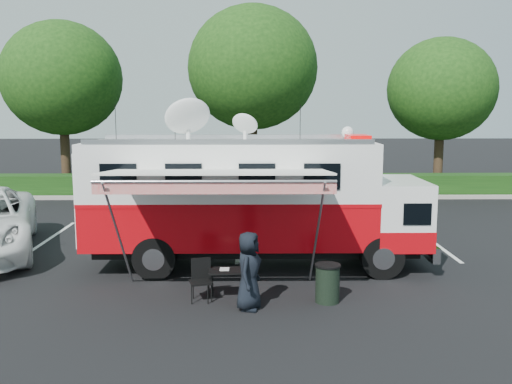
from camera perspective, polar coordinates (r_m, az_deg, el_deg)
ground_plane at (r=15.00m, az=0.02°, el=-7.48°), size 120.00×120.00×0.00m
back_border at (r=27.37m, az=2.11°, el=10.35°), size 60.00×6.14×8.87m
stall_lines at (r=17.91m, az=-1.71°, el=-4.82°), size 24.12×5.50×0.01m
command_truck at (r=14.61m, az=-0.27°, el=-0.71°), size 8.72×2.40×4.19m
awning at (r=12.03m, az=-3.91°, el=1.60°), size 4.76×2.47×2.88m
person at (r=12.02m, az=-0.72°, el=-11.61°), size 0.72×0.91×1.63m
folding_table at (r=12.42m, az=-2.95°, el=-7.98°), size 0.80×0.59×0.66m
folding_chair at (r=12.45m, az=-5.56°, el=-8.35°), size 0.53×0.55×0.90m
trash_bin at (r=12.39m, az=7.16°, el=-9.03°), size 0.55×0.55×0.83m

